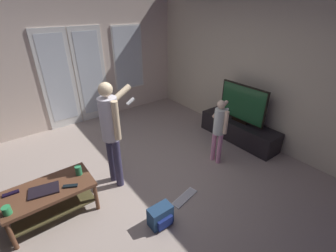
# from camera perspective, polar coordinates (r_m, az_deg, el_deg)

# --- Properties ---
(ground_plane) EXTENTS (5.47, 5.39, 0.02)m
(ground_plane) POSITION_cam_1_polar(r_m,az_deg,el_deg) (3.64, -9.10, -14.71)
(ground_plane) COLOR #A8968B
(wall_back_with_doors) EXTENTS (5.47, 0.09, 2.91)m
(wall_back_with_doors) POSITION_cam_1_polar(r_m,az_deg,el_deg) (5.35, -24.09, 14.38)
(wall_back_with_doors) COLOR beige
(wall_back_with_doors) RESTS_ON ground_plane
(wall_right_plain) EXTENTS (0.06, 5.39, 2.88)m
(wall_right_plain) POSITION_cam_1_polar(r_m,az_deg,el_deg) (4.68, 20.62, 13.81)
(wall_right_plain) COLOR beige
(wall_right_plain) RESTS_ON ground_plane
(coffee_table) EXTENTS (1.02, 0.55, 0.44)m
(coffee_table) POSITION_cam_1_polar(r_m,az_deg,el_deg) (3.35, -26.77, -14.93)
(coffee_table) COLOR brown
(coffee_table) RESTS_ON ground_plane
(tv_stand) EXTENTS (0.45, 1.59, 0.40)m
(tv_stand) POSITION_cam_1_polar(r_m,az_deg,el_deg) (4.83, 16.83, -1.06)
(tv_stand) COLOR black
(tv_stand) RESTS_ON ground_plane
(flat_screen_tv) EXTENTS (0.08, 0.97, 0.73)m
(flat_screen_tv) POSITION_cam_1_polar(r_m,az_deg,el_deg) (4.59, 17.73, 5.17)
(flat_screen_tv) COLOR black
(flat_screen_tv) RESTS_ON tv_stand
(person_adult) EXTENTS (0.65, 0.49, 1.57)m
(person_adult) POSITION_cam_1_polar(r_m,az_deg,el_deg) (3.25, -13.68, -0.22)
(person_adult) COLOR #3A3653
(person_adult) RESTS_ON ground_plane
(person_child) EXTENTS (0.48, 0.34, 1.12)m
(person_child) POSITION_cam_1_polar(r_m,az_deg,el_deg) (3.85, 12.41, -0.04)
(person_child) COLOR pink
(person_child) RESTS_ON ground_plane
(backpack) EXTENTS (0.29, 0.21, 0.26)m
(backpack) POSITION_cam_1_polar(r_m,az_deg,el_deg) (3.06, -1.80, -21.12)
(backpack) COLOR navy
(backpack) RESTS_ON ground_plane
(loose_keyboard) EXTENTS (0.46, 0.22, 0.02)m
(loose_keyboard) POSITION_cam_1_polar(r_m,az_deg,el_deg) (3.44, 4.07, -17.01)
(loose_keyboard) COLOR white
(loose_keyboard) RESTS_ON ground_plane
(laptop_closed) EXTENTS (0.37, 0.28, 0.02)m
(laptop_closed) POSITION_cam_1_polar(r_m,az_deg,el_deg) (3.25, -28.03, -13.71)
(laptop_closed) COLOR black
(laptop_closed) RESTS_ON coffee_table
(cup_near_edge) EXTENTS (0.09, 0.09, 0.09)m
(cup_near_edge) POSITION_cam_1_polar(r_m,az_deg,el_deg) (3.13, -34.68, -16.59)
(cup_near_edge) COLOR #2F9352
(cup_near_edge) RESTS_ON coffee_table
(cup_by_laptop) EXTENTS (0.08, 0.08, 0.13)m
(cup_by_laptop) POSITION_cam_1_polar(r_m,az_deg,el_deg) (3.30, -21.01, -10.07)
(cup_by_laptop) COLOR #2F8855
(cup_by_laptop) RESTS_ON coffee_table
(tv_remote_black) EXTENTS (0.17, 0.12, 0.02)m
(tv_remote_black) POSITION_cam_1_polar(r_m,az_deg,el_deg) (3.18, -22.75, -13.36)
(tv_remote_black) COLOR black
(tv_remote_black) RESTS_ON coffee_table
(dvd_remote_slim) EXTENTS (0.17, 0.06, 0.02)m
(dvd_remote_slim) POSITION_cam_1_polar(r_m,az_deg,el_deg) (3.40, -34.00, -13.51)
(dvd_remote_slim) COLOR black
(dvd_remote_slim) RESTS_ON coffee_table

